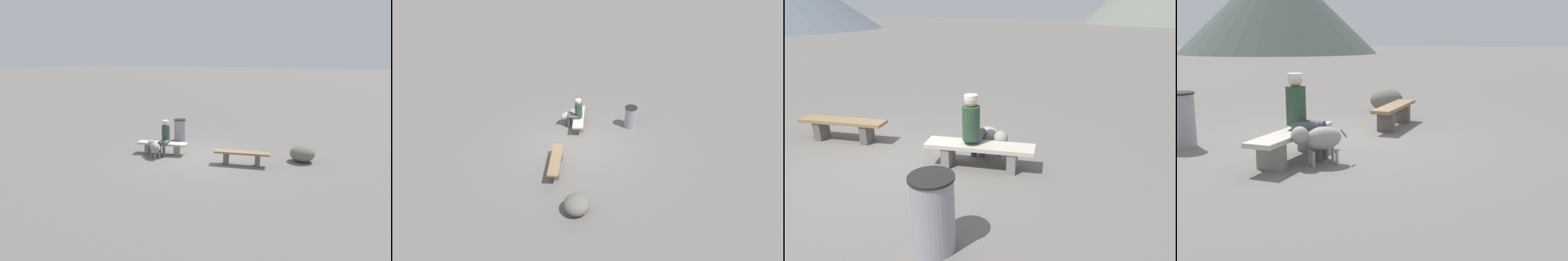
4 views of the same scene
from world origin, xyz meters
The scene contains 6 objects.
ground centered at (0.00, 0.00, -0.03)m, with size 210.00×210.00×0.06m, color slate.
bench_left centered at (-1.70, 0.32, 0.32)m, with size 1.89×0.79×0.46m.
bench_right centered at (1.41, 0.41, 0.31)m, with size 1.94×0.86×0.43m.
seated_person centered at (1.25, 0.47, 0.73)m, with size 0.39×0.64×1.30m.
dog centered at (1.42, 0.93, 0.40)m, with size 0.74×0.60×0.59m.
trash_bin centered at (1.86, -1.72, 0.47)m, with size 0.52×0.52×0.93m.
Camera 3 is at (3.72, -4.37, 2.61)m, focal length 30.74 mm.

